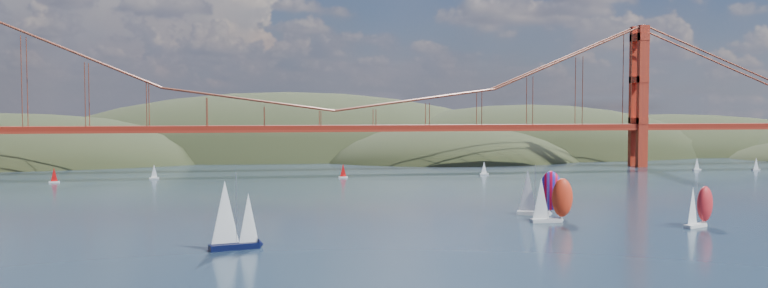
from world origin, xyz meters
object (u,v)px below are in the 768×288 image
sloop_navy (232,216)px  racer_rwb (539,191)px  racer_0 (551,199)px  racer_1 (699,205)px

sloop_navy → racer_rwb: bearing=8.9°
sloop_navy → racer_rwb: size_ratio=1.16×
sloop_navy → racer_0: 65.64m
sloop_navy → racer_0: (63.11, 18.03, -0.82)m
racer_0 → racer_1: 28.05m
sloop_navy → racer_1: (88.97, 7.18, -1.37)m
racer_1 → racer_rwb: size_ratio=0.82×
sloop_navy → racer_1: sloop_navy is taller
racer_0 → racer_1: (25.86, -10.86, -0.55)m
racer_1 → racer_rwb: bearing=115.4°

